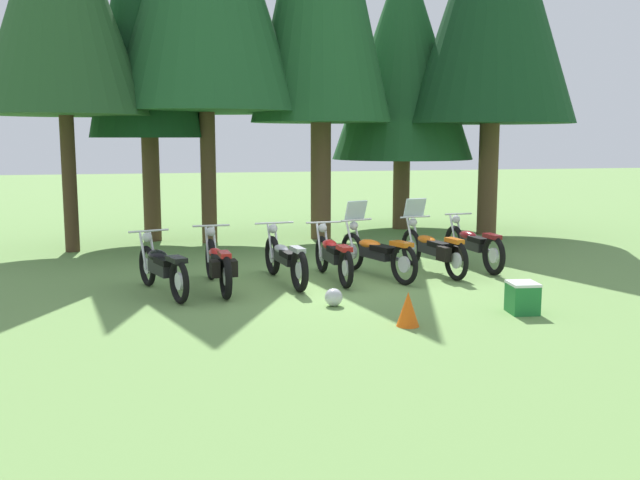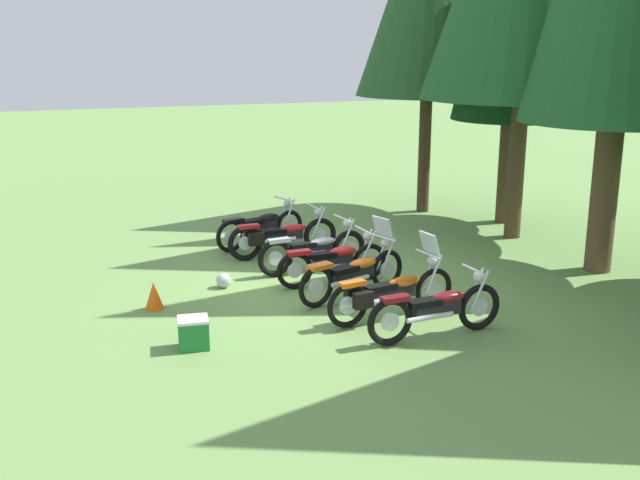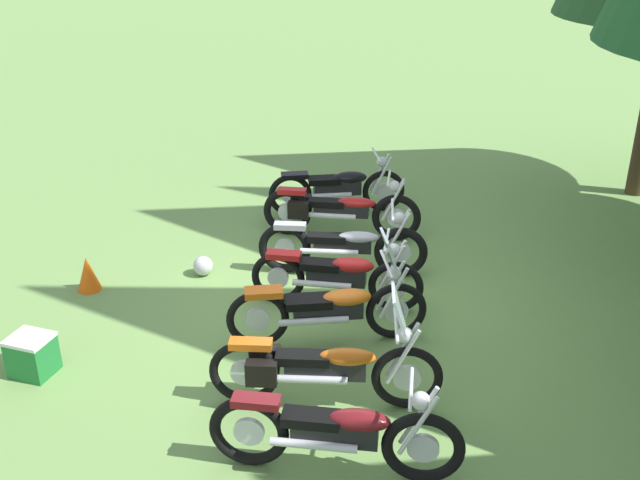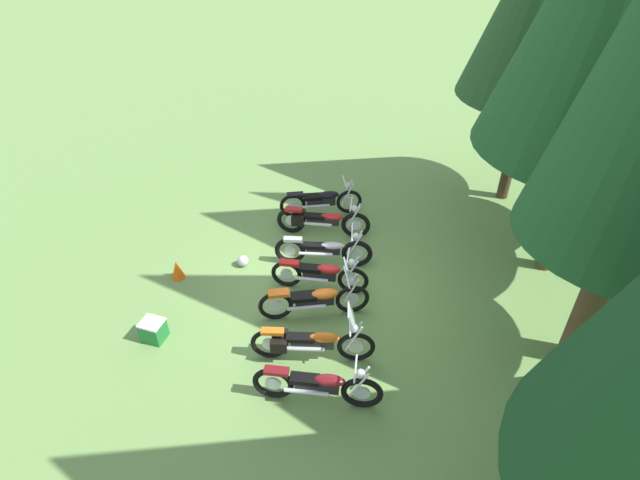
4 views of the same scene
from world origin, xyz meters
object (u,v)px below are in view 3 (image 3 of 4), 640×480
at_px(traffic_cone, 88,274).
at_px(dropped_helmet, 203,266).
at_px(motorcycle_1, 338,210).
at_px(motorcycle_3, 338,276).
at_px(motorcycle_4, 330,307).
at_px(motorcycle_6, 337,433).
at_px(picnic_cooler, 32,355).
at_px(motorcycle_2, 344,246).
at_px(motorcycle_0, 338,187).
at_px(motorcycle_5, 322,367).

distance_m(traffic_cone, dropped_helmet, 1.54).
height_order(motorcycle_1, traffic_cone, motorcycle_1).
height_order(motorcycle_1, motorcycle_3, motorcycle_1).
relative_size(motorcycle_1, motorcycle_4, 1.06).
bearing_deg(motorcycle_4, traffic_cone, 151.70).
distance_m(motorcycle_6, traffic_cone, 4.80).
relative_size(motorcycle_4, picnic_cooler, 4.59).
bearing_deg(motorcycle_1, motorcycle_3, -83.46).
bearing_deg(dropped_helmet, motorcycle_6, 35.64).
distance_m(motorcycle_2, motorcycle_3, 0.91).
bearing_deg(motorcycle_2, motorcycle_6, -87.89).
height_order(motorcycle_0, motorcycle_1, motorcycle_1).
distance_m(motorcycle_0, motorcycle_1, 0.95).
distance_m(motorcycle_1, motorcycle_4, 2.99).
bearing_deg(motorcycle_0, motorcycle_5, -100.05).
relative_size(motorcycle_6, traffic_cone, 4.91).
distance_m(motorcycle_1, motorcycle_2, 1.25).
distance_m(motorcycle_1, motorcycle_6, 5.20).
bearing_deg(motorcycle_3, motorcycle_0, 97.67).
xyz_separation_m(motorcycle_3, picnic_cooler, (2.11, -3.07, -0.22)).
xyz_separation_m(motorcycle_6, picnic_cooler, (-0.90, -3.59, -0.23)).
bearing_deg(motorcycle_6, motorcycle_3, 96.58).
bearing_deg(motorcycle_3, dropped_helmet, 163.80).
bearing_deg(motorcycle_1, motorcycle_2, -79.89).
bearing_deg(motorcycle_3, picnic_cooler, -147.67).
distance_m(motorcycle_0, motorcycle_4, 3.94).
distance_m(motorcycle_3, motorcycle_5, 2.05).
distance_m(picnic_cooler, dropped_helmet, 2.82).
bearing_deg(picnic_cooler, motorcycle_1, 147.32).
height_order(motorcycle_5, traffic_cone, motorcycle_5).
height_order(motorcycle_2, picnic_cooler, motorcycle_2).
relative_size(motorcycle_1, motorcycle_5, 1.01).
bearing_deg(motorcycle_6, picnic_cooler, 162.75).
height_order(motorcycle_4, motorcycle_5, motorcycle_5).
height_order(motorcycle_5, motorcycle_6, motorcycle_5).
relative_size(motorcycle_0, motorcycle_5, 0.91).
relative_size(motorcycle_4, motorcycle_5, 0.95).
xyz_separation_m(motorcycle_0, traffic_cone, (3.26, -2.84, -0.22)).
bearing_deg(picnic_cooler, motorcycle_0, 153.76).
bearing_deg(dropped_helmet, picnic_cooler, -22.33).
bearing_deg(picnic_cooler, motorcycle_6, 75.92).
distance_m(picnic_cooler, traffic_cone, 1.93).
height_order(motorcycle_2, dropped_helmet, motorcycle_2).
height_order(motorcycle_2, traffic_cone, motorcycle_2).
xyz_separation_m(motorcycle_1, picnic_cooler, (4.22, -2.71, -0.21)).
distance_m(motorcycle_4, motorcycle_5, 1.21).
bearing_deg(motorcycle_6, motorcycle_5, 105.23).
height_order(motorcycle_3, motorcycle_4, motorcycle_4).
relative_size(motorcycle_3, dropped_helmet, 8.02).
distance_m(motorcycle_0, dropped_helmet, 2.97).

